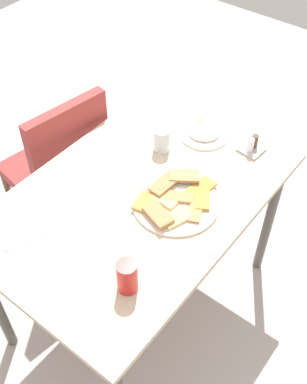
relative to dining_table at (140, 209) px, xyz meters
The scene contains 11 objects.
ground_plane 0.68m from the dining_table, ahead, with size 6.00×6.00×0.00m, color #B1ADAC.
dining_table is the anchor object (origin of this frame).
dining_chair 0.62m from the dining_table, 79.27° to the left, with size 0.48×0.48×0.89m.
pide_platter 0.18m from the dining_table, 71.29° to the right, with size 0.33×0.32×0.04m.
salad_plate_greens 0.45m from the dining_table, ahead, with size 0.21×0.21×0.04m.
soda_can 0.43m from the dining_table, 145.55° to the right, with size 0.07×0.07×0.12m, color red.
drinking_glass 0.30m from the dining_table, 19.12° to the left, with size 0.07×0.07×0.10m, color silver.
paper_napkin 0.47m from the dining_table, 150.86° to the left, with size 0.16×0.16×0.00m, color white.
fork 0.46m from the dining_table, 152.85° to the left, with size 0.17×0.02×0.01m, color silver.
spoon 0.48m from the dining_table, 148.93° to the left, with size 0.16×0.01×0.01m, color silver.
condiment_caddy 0.53m from the dining_table, 23.90° to the right, with size 0.10×0.10×0.07m.
Camera 1 is at (-0.93, -0.80, 2.07)m, focal length 44.65 mm.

